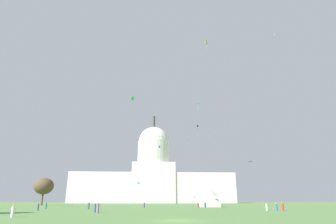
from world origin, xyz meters
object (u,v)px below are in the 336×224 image
Objects in this scene: person_denim_lawn_far_left at (277,207)px; person_purple_near_tree_west at (144,205)px; person_denim_lawn_far_right at (38,207)px; kite_green_mid at (132,98)px; person_white_back_left at (267,207)px; kite_white_high at (275,35)px; person_grey_aisle_center at (98,208)px; tree_west_mid at (44,186)px; kite_pink_high at (188,142)px; person_red_mid_right at (198,205)px; kite_turquoise_low at (139,183)px; kite_cyan_high at (198,104)px; person_denim_mid_center at (89,206)px; kite_black_high at (198,126)px; person_navy_front_left at (205,205)px; kite_yellow_mid at (169,167)px; person_white_front_center at (13,212)px; kite_magenta_high at (220,101)px; event_tent at (210,198)px; kite_blue_mid at (159,147)px; person_teal_deep_crowd at (46,206)px; kite_gold_high at (183,127)px; person_denim_back_right at (95,208)px; person_red_mid_left at (283,207)px; kite_violet_high at (198,104)px; kite_gold_high_b at (206,42)px; kite_red_low at (250,162)px; kite_orange_high at (210,133)px; capitol_building at (153,178)px.

person_purple_near_tree_west reaches higher than person_denim_lawn_far_left.
person_denim_lawn_far_left is 0.97× the size of person_purple_near_tree_west.
person_denim_lawn_far_right is 35.34m from kite_green_mid.
kite_white_high is at bearing -173.11° from person_white_back_left.
person_denim_lawn_far_right is (-14.23, 13.10, -0.04)m from person_grey_aisle_center.
kite_pink_high is at bearing 35.04° from tree_west_mid.
person_denim_lawn_far_right is 43.53m from person_red_mid_right.
kite_turquoise_low is 0.71× the size of kite_cyan_high.
kite_black_high is at bearing -166.11° from person_denim_mid_center.
person_navy_front_left is at bearing 33.49° from person_grey_aisle_center.
kite_turquoise_low is (-30.66, 112.40, 11.01)m from person_denim_lawn_far_left.
person_red_mid_right is 112.20m from kite_yellow_mid.
person_denim_lawn_far_right is 1.01× the size of person_red_mid_right.
person_navy_front_left is 0.48× the size of kite_pink_high.
person_purple_near_tree_west is 103.68m from kite_pink_high.
kite_magenta_high is at bearing 84.76° from person_white_front_center.
kite_blue_mid is (-12.79, 73.04, 29.53)m from event_tent.
kite_white_high reaches higher than person_denim_lawn_far_left.
person_navy_front_left is 0.91× the size of person_denim_mid_center.
kite_black_high is at bearing 51.54° from kite_green_mid.
person_teal_deep_crowd is at bearing 170.69° from kite_white_high.
kite_turquoise_low is (-24.58, 78.81, 9.00)m from event_tent.
kite_gold_high is 0.36× the size of kite_black_high.
person_denim_back_right is at bearing 179.68° from person_teal_deep_crowd.
person_red_mid_left is (7.81, -32.63, -1.99)m from event_tent.
kite_blue_mid reaches higher than person_purple_near_tree_west.
kite_gold_high_b is (-11.08, -71.71, -9.06)m from kite_violet_high.
kite_cyan_high is (30.14, 58.02, 40.20)m from person_denim_back_right.
person_denim_lawn_far_right is (21.85, -65.41, -7.16)m from tree_west_mid.
person_white_back_left is 0.86× the size of kite_red_low.
person_purple_near_tree_west is 0.55× the size of kite_gold_high_b.
kite_turquoise_low is at bearing 104.30° from kite_orange_high.
person_denim_back_right is 76.90m from kite_white_high.
person_white_back_left is 108.95m from kite_orange_high.
person_denim_back_right is at bearing 87.22° from person_purple_near_tree_west.
person_grey_aisle_center is at bearing -115.52° from kite_green_mid.
person_navy_front_left is 1.03× the size of person_white_back_left.
kite_orange_high is at bearing -170.39° from person_denim_mid_center.
kite_orange_high reaches higher than kite_pink_high.
kite_yellow_mid reaches higher than person_teal_deep_crowd.
capitol_building is 134.90m from event_tent.
capitol_building is 122.61× the size of kite_green_mid.
person_white_back_left is 137.50m from kite_yellow_mid.
capitol_building reaches higher than person_navy_front_left.
person_white_back_left is at bearing -143.94° from kite_white_high.
kite_green_mid is (-3.96, -11.54, 28.56)m from person_purple_near_tree_west.
event_tent is 3.94× the size of person_denim_mid_center.
kite_red_low is 76.44m from kite_turquoise_low.
person_denim_back_right is at bearing -170.11° from kite_gold_high_b.
kite_white_high is (19.46, -86.11, 9.05)m from kite_gold_high.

